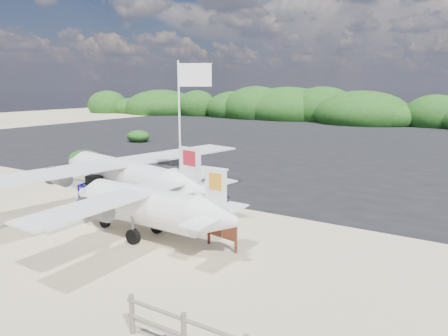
# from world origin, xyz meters

# --- Properties ---
(ground) EXTENTS (160.00, 160.00, 0.00)m
(ground) POSITION_xyz_m (0.00, 0.00, 0.00)
(ground) COLOR beige
(asphalt_apron) EXTENTS (90.00, 50.00, 0.04)m
(asphalt_apron) POSITION_xyz_m (0.00, 30.00, 0.00)
(asphalt_apron) COLOR #B2B2B2
(asphalt_apron) RESTS_ON ground
(lagoon) EXTENTS (9.00, 7.00, 0.40)m
(lagoon) POSITION_xyz_m (-9.00, 1.50, 0.00)
(lagoon) COLOR #B2B2B2
(lagoon) RESTS_ON ground
(vegetation_band) EXTENTS (124.00, 8.00, 4.40)m
(vegetation_band) POSITION_xyz_m (0.00, 55.00, 0.00)
(vegetation_band) COLOR #B2B2B2
(vegetation_band) RESTS_ON ground
(baggage_cart) EXTENTS (2.88, 2.08, 1.30)m
(baggage_cart) POSITION_xyz_m (-5.38, 2.06, 0.00)
(baggage_cart) COLOR #100ED6
(baggage_cart) RESTS_ON ground
(flagpole) EXTENTS (1.46, 1.01, 6.73)m
(flagpole) POSITION_xyz_m (-0.73, 1.88, 0.00)
(flagpole) COLOR white
(flagpole) RESTS_ON ground
(signboard) EXTENTS (1.47, 0.41, 1.21)m
(signboard) POSITION_xyz_m (2.19, 0.39, 0.00)
(signboard) COLOR brown
(signboard) RESTS_ON ground
(crew_a) EXTENTS (0.78, 0.61, 1.87)m
(crew_a) POSITION_xyz_m (-0.30, 2.16, 0.93)
(crew_a) COLOR #121D46
(crew_a) RESTS_ON ground
(crew_b) EXTENTS (1.14, 1.04, 1.90)m
(crew_b) POSITION_xyz_m (0.29, 3.45, 0.95)
(crew_b) COLOR #121D46
(crew_b) RESTS_ON ground
(aircraft_small) EXTENTS (8.30, 8.30, 2.92)m
(aircraft_small) POSITION_xyz_m (-11.57, 33.73, 0.00)
(aircraft_small) COLOR #B2B2B2
(aircraft_small) RESTS_ON ground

